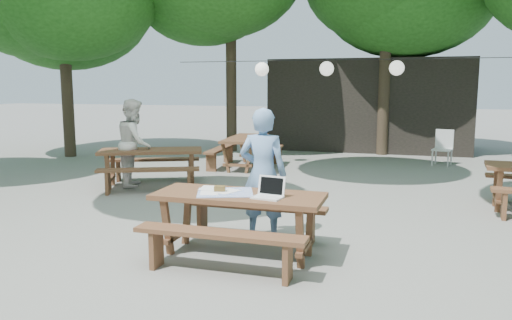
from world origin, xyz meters
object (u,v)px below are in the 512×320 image
object	(u,v)px
picnic_table_nw	(151,167)
woman	(263,174)
main_picnic_table	(239,223)
second_person	(135,143)
plastic_chair	(442,155)

from	to	relation	value
picnic_table_nw	woman	size ratio (longest dim) A/B	1.37
main_picnic_table	second_person	world-z (taller)	second_person
woman	picnic_table_nw	bearing A→B (deg)	-41.29
main_picnic_table	picnic_table_nw	xyz separation A→B (m)	(-2.99, 3.35, 0.00)
main_picnic_table	picnic_table_nw	bearing A→B (deg)	131.75
picnic_table_nw	plastic_chair	world-z (taller)	plastic_chair
plastic_chair	second_person	bearing A→B (deg)	-127.59
woman	main_picnic_table	bearing A→B (deg)	82.02
second_person	woman	bearing A→B (deg)	-150.62
picnic_table_nw	second_person	bearing A→B (deg)	157.56
woman	second_person	size ratio (longest dim) A/B	0.99
main_picnic_table	woman	bearing A→B (deg)	82.76
main_picnic_table	woman	size ratio (longest dim) A/B	1.16
picnic_table_nw	woman	xyz separation A→B (m)	(3.08, -2.64, 0.48)
main_picnic_table	picnic_table_nw	size ratio (longest dim) A/B	0.84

